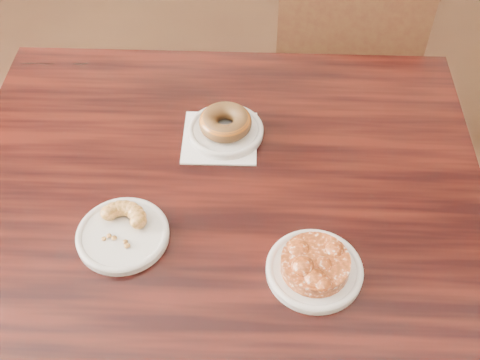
# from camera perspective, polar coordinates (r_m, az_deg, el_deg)

# --- Properties ---
(cafe_table) EXTENTS (1.11, 1.11, 0.75)m
(cafe_table) POSITION_cam_1_polar(r_m,az_deg,el_deg) (1.40, -1.69, -13.30)
(cafe_table) COLOR black
(cafe_table) RESTS_ON floor
(chair_far) EXTENTS (0.51, 0.51, 0.90)m
(chair_far) POSITION_cam_1_polar(r_m,az_deg,el_deg) (1.94, 10.75, 10.97)
(chair_far) COLOR black
(chair_far) RESTS_ON floor
(napkin) EXTENTS (0.17, 0.17, 0.00)m
(napkin) POSITION_cam_1_polar(r_m,az_deg,el_deg) (1.23, -1.91, 4.03)
(napkin) COLOR white
(napkin) RESTS_ON cafe_table
(plate_donut) EXTENTS (0.15, 0.15, 0.01)m
(plate_donut) POSITION_cam_1_polar(r_m,az_deg,el_deg) (1.23, -1.38, 4.67)
(plate_donut) COLOR silver
(plate_donut) RESTS_ON napkin
(plate_cruller) EXTENTS (0.16, 0.16, 0.01)m
(plate_cruller) POSITION_cam_1_polar(r_m,az_deg,el_deg) (1.08, -11.05, -5.16)
(plate_cruller) COLOR silver
(plate_cruller) RESTS_ON cafe_table
(plate_fritter) EXTENTS (0.16, 0.16, 0.01)m
(plate_fritter) POSITION_cam_1_polar(r_m,az_deg,el_deg) (1.03, 7.05, -8.48)
(plate_fritter) COLOR silver
(plate_fritter) RESTS_ON cafe_table
(glazed_donut) EXTENTS (0.11, 0.11, 0.04)m
(glazed_donut) POSITION_cam_1_polar(r_m,az_deg,el_deg) (1.21, -1.40, 5.51)
(glazed_donut) COLOR brown
(glazed_donut) RESTS_ON plate_donut
(apple_fritter) EXTENTS (0.15, 0.15, 0.04)m
(apple_fritter) POSITION_cam_1_polar(r_m,az_deg,el_deg) (1.01, 7.18, -7.71)
(apple_fritter) COLOR #4E1F08
(apple_fritter) RESTS_ON plate_fritter
(cruller_fragment) EXTENTS (0.10, 0.10, 0.03)m
(cruller_fragment) POSITION_cam_1_polar(r_m,az_deg,el_deg) (1.06, -11.20, -4.53)
(cruller_fragment) COLOR brown
(cruller_fragment) RESTS_ON plate_cruller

